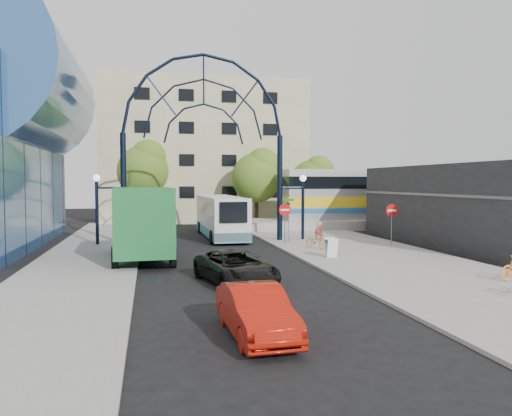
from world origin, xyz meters
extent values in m
plane|color=black|center=(0.00, 0.00, 0.00)|extent=(120.00, 120.00, 0.00)
cube|color=gray|center=(8.00, 4.00, 0.06)|extent=(8.00, 56.00, 0.12)
cube|color=gray|center=(-6.50, 6.00, 0.06)|extent=(5.00, 50.00, 0.12)
cylinder|color=black|center=(-5.00, 14.00, 3.50)|extent=(0.36, 0.36, 7.00)
cylinder|color=black|center=(5.00, 14.00, 3.50)|extent=(0.36, 0.36, 7.00)
cylinder|color=black|center=(-6.60, 14.00, 2.00)|extent=(0.20, 0.20, 4.00)
cylinder|color=black|center=(6.60, 14.00, 2.00)|extent=(0.20, 0.20, 4.00)
sphere|color=white|center=(-6.60, 14.00, 4.20)|extent=(0.44, 0.44, 0.44)
sphere|color=white|center=(6.60, 14.00, 4.20)|extent=(0.44, 0.44, 0.44)
cylinder|color=slate|center=(4.80, 12.00, 1.22)|extent=(0.06, 0.06, 2.20)
cylinder|color=red|center=(4.80, 12.00, 2.22)|extent=(0.80, 0.04, 0.80)
cube|color=white|center=(4.80, 11.97, 2.22)|extent=(0.55, 0.02, 0.12)
cylinder|color=slate|center=(11.00, 10.00, 1.22)|extent=(0.06, 0.06, 2.20)
cylinder|color=red|center=(11.00, 10.00, 2.22)|extent=(0.76, 0.04, 0.76)
cube|color=white|center=(11.00, 9.97, 2.22)|extent=(0.55, 0.02, 0.12)
cylinder|color=slate|center=(5.20, 12.60, 1.52)|extent=(0.05, 0.05, 2.80)
cube|color=#146626|center=(5.20, 12.60, 2.82)|extent=(0.70, 0.03, 0.18)
cube|color=#146626|center=(5.20, 12.60, 2.57)|extent=(0.03, 0.70, 0.18)
cube|color=white|center=(5.60, 5.80, 0.62)|extent=(0.55, 0.26, 0.99)
cube|color=white|center=(5.60, 6.15, 0.62)|extent=(0.55, 0.26, 0.99)
cube|color=#1E59A5|center=(5.60, 5.98, 0.95)|extent=(0.55, 0.42, 0.14)
cylinder|color=#305993|center=(-12.00, 15.00, 10.00)|extent=(9.00, 16.00, 9.00)
cube|color=black|center=(16.00, 10.00, 2.50)|extent=(6.00, 16.00, 5.00)
cube|color=tan|center=(2.00, 35.00, 7.00)|extent=(20.00, 12.00, 14.00)
cube|color=gray|center=(20.00, 22.00, 0.40)|extent=(32.00, 5.00, 0.80)
cube|color=#B7B7BC|center=(20.00, 22.00, 2.90)|extent=(25.00, 3.00, 4.20)
cube|color=gold|center=(20.00, 22.00, 2.30)|extent=(25.10, 3.05, 0.90)
cube|color=black|center=(20.00, 22.00, 3.90)|extent=(25.05, 3.05, 1.00)
cube|color=#1E59A5|center=(20.00, 22.00, 1.60)|extent=(25.10, 3.05, 0.35)
cylinder|color=#382314|center=(6.00, 26.00, 1.26)|extent=(0.36, 0.36, 2.52)
sphere|color=#355C18|center=(6.00, 26.00, 4.34)|extent=(4.48, 4.48, 4.48)
sphere|color=#355C18|center=(6.50, 25.70, 5.46)|extent=(3.08, 3.08, 3.08)
cylinder|color=#382314|center=(-4.00, 30.00, 1.44)|extent=(0.36, 0.36, 2.88)
sphere|color=#355C18|center=(-4.00, 30.00, 4.96)|extent=(5.12, 5.12, 5.12)
sphere|color=#355C18|center=(-3.50, 29.70, 6.24)|extent=(3.52, 3.52, 3.52)
cylinder|color=#382314|center=(12.00, 28.00, 1.17)|extent=(0.36, 0.36, 2.34)
sphere|color=#355C18|center=(12.00, 28.00, 4.03)|extent=(4.16, 4.16, 4.16)
sphere|color=#355C18|center=(12.50, 27.70, 5.07)|extent=(2.86, 2.86, 2.86)
cube|color=silver|center=(1.54, 17.50, 1.60)|extent=(2.44, 10.54, 2.65)
cube|color=#4E9DAF|center=(1.54, 17.50, 0.50)|extent=(2.46, 10.54, 0.64)
cube|color=black|center=(1.54, 17.50, 2.15)|extent=(2.48, 10.33, 0.82)
cube|color=black|center=(1.59, 12.18, 2.10)|extent=(1.73, 0.15, 1.28)
cube|color=black|center=(1.49, 22.71, 1.46)|extent=(2.19, 0.19, 1.46)
cylinder|color=black|center=(0.37, 20.75, 0.44)|extent=(0.26, 0.88, 0.88)
cylinder|color=black|center=(2.65, 20.77, 0.44)|extent=(0.26, 0.88, 0.88)
cylinder|color=black|center=(0.44, 13.60, 0.44)|extent=(0.26, 0.88, 0.88)
cylinder|color=black|center=(2.72, 13.63, 0.44)|extent=(0.26, 0.88, 0.88)
cube|color=black|center=(-3.87, 9.89, 1.23)|extent=(2.67, 2.78, 2.46)
cube|color=black|center=(-3.92, 11.23, 1.73)|extent=(2.24, 0.19, 1.12)
cube|color=#1A642F|center=(-3.75, 6.53, 2.13)|extent=(2.87, 5.24, 3.13)
cylinder|color=black|center=(-5.15, 9.50, 0.54)|extent=(0.33, 1.08, 1.07)
cylinder|color=black|center=(-2.58, 9.60, 0.54)|extent=(0.33, 1.08, 1.07)
cylinder|color=black|center=(-4.99, 5.15, 0.54)|extent=(0.33, 1.08, 1.07)
cylinder|color=black|center=(-2.42, 5.24, 0.54)|extent=(0.33, 1.08, 1.07)
imported|color=black|center=(-0.20, 0.99, 0.65)|extent=(3.13, 5.05, 1.30)
imported|color=#AB170A|center=(-0.81, -5.60, 0.65)|extent=(1.58, 4.03, 1.31)
imported|color=orange|center=(5.95, 9.44, 0.52)|extent=(1.16, 1.60, 0.80)
imported|color=red|center=(7.66, 13.79, 0.65)|extent=(0.57, 1.78, 1.06)
camera|label=1|loc=(-3.44, -17.91, 3.96)|focal=35.00mm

